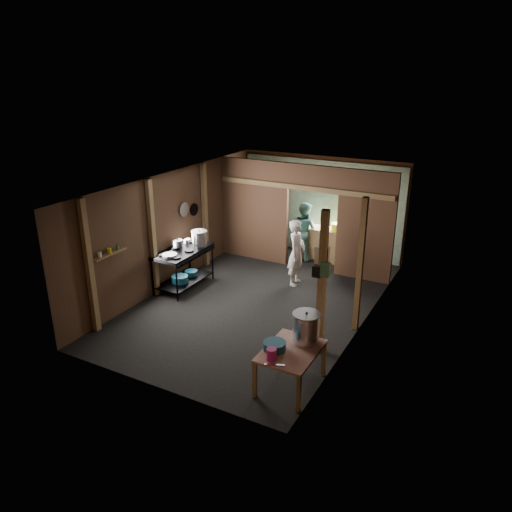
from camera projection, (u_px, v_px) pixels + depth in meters
The scene contains 42 objects.
floor at pixel (260, 300), 10.63m from camera, with size 4.50×7.00×0.00m, color black.
ceiling at pixel (261, 182), 9.69m from camera, with size 4.50×7.00×0.00m, color #393838.
wall_back at pixel (322, 205), 13.04m from camera, with size 4.50×0.00×2.60m, color #472D1B.
wall_front at pixel (151, 314), 7.28m from camera, with size 4.50×0.00×2.60m, color #472D1B.
wall_left at pixel (173, 228), 11.15m from camera, with size 0.00×7.00×2.60m, color #472D1B.
wall_right at pixel (367, 263), 9.17m from camera, with size 0.00×7.00×2.60m, color #472D1B.
partition_left at pixel (255, 210), 12.55m from camera, with size 1.85×0.10×2.60m, color #513728.
partition_right at pixel (365, 227), 11.28m from camera, with size 1.35×0.10×2.60m, color #513728.
partition_header at pixel (314, 178), 11.50m from camera, with size 1.30×0.10×0.60m, color #513728.
turquoise_panel at pixel (321, 207), 13.01m from camera, with size 4.40×0.06×2.50m, color #90C3C2.
back_counter at pixel (323, 244), 12.77m from camera, with size 1.20×0.50×0.85m, color #A3834E.
wall_clock at pixel (330, 185), 12.63m from camera, with size 0.20×0.20×0.03m, color silver.
post_left_a at pixel (89, 267), 8.98m from camera, with size 0.10×0.12×2.60m, color #A3834E.
post_left_b at pixel (153, 239), 10.46m from camera, with size 0.10×0.12×2.60m, color #A3834E.
post_left_c at pixel (205, 216), 12.11m from camera, with size 0.10×0.12×2.60m, color #A3834E.
post_right at pixel (360, 266), 9.03m from camera, with size 0.10×0.12×2.60m, color #A3834E.
post_free at pixel (322, 284), 8.27m from camera, with size 0.12×0.12×2.60m, color #A3834E.
cross_beam at pixel (303, 188), 11.66m from camera, with size 4.40×0.12×0.12m, color #A3834E.
pan_lid_big at pixel (184, 209), 11.34m from camera, with size 0.34×0.34×0.03m, color slate.
pan_lid_small at pixel (194, 210), 11.70m from camera, with size 0.30×0.30×0.03m, color black.
wall_shelf at pixel (110, 254), 9.34m from camera, with size 0.14×0.80×0.03m, color #A3834E.
jar_white at pixel (100, 255), 9.11m from camera, with size 0.07×0.07×0.10m, color silver.
jar_yellow at pixel (109, 251), 9.32m from camera, with size 0.08×0.08×0.10m, color #CFCA18.
jar_green at pixel (117, 247), 9.50m from camera, with size 0.06×0.06×0.10m, color #346648.
bag_white at pixel (322, 256), 8.19m from camera, with size 0.22×0.15×0.32m, color silver.
bag_green at pixel (325, 270), 8.09m from camera, with size 0.16×0.12×0.24m, color #346648.
bag_black at pixel (317, 271), 8.15m from camera, with size 0.14×0.10×0.20m, color black.
gas_range at pixel (184, 268), 11.15m from camera, with size 0.78×1.52×0.90m, color black, non-canonical shape.
prep_table at pixel (291, 368), 7.67m from camera, with size 0.80×1.10×0.65m, color tan, non-canonical shape.
stove_pot_large at pixel (199, 239), 11.21m from camera, with size 0.37×0.37×0.37m, color silver, non-canonical shape.
stove_pot_med at pixel (178, 244), 11.08m from camera, with size 0.24×0.24×0.21m, color silver, non-canonical shape.
stove_saucepan at pixel (187, 241), 11.38m from camera, with size 0.17×0.17×0.10m, color silver.
frying_pan at pixel (170, 255), 10.59m from camera, with size 0.33×0.55×0.07m, color slate, non-canonical shape.
blue_tub_front at pixel (180, 279), 11.08m from camera, with size 0.37×0.37×0.15m, color navy.
blue_tub_back at pixel (191, 273), 11.45m from camera, with size 0.29×0.29×0.12m, color navy.
stock_pot at pixel (306, 328), 7.70m from camera, with size 0.45×0.45×0.52m, color silver, non-canonical shape.
wash_basin at pixel (274, 346), 7.54m from camera, with size 0.35×0.35×0.13m, color navy.
pink_bucket at pixel (271, 354), 7.27m from camera, with size 0.15×0.15×0.18m, color #B91E73.
knife at pixel (274, 365), 7.17m from camera, with size 0.30×0.04×0.01m, color silver.
yellow_tub at pixel (338, 227), 12.42m from camera, with size 0.33×0.33×0.18m, color #CFCA18.
cook at pixel (297, 253), 11.17m from camera, with size 0.56×0.37×1.54m, color silver.
worker_back at pixel (304, 231), 12.74m from camera, with size 0.73×0.57×1.51m, color #55918C.
Camera 1 is at (4.43, -8.49, 4.71)m, focal length 34.43 mm.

